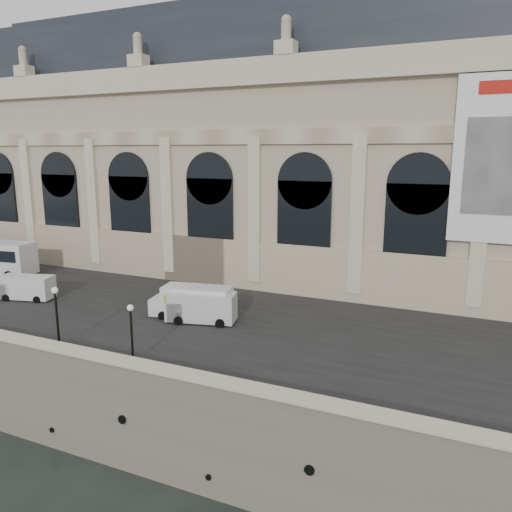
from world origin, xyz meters
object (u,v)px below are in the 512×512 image
at_px(van_b, 24,287).
at_px(box_truck, 193,302).
at_px(lamp_right, 132,335).
at_px(lamp_left, 57,318).
at_px(van_c, 198,307).

height_order(van_b, box_truck, box_truck).
height_order(van_b, lamp_right, lamp_right).
distance_m(box_truck, lamp_left, 10.85).
bearing_deg(box_truck, van_b, -173.84).
bearing_deg(van_b, van_c, 3.88).
relative_size(van_b, lamp_right, 1.32).
bearing_deg(lamp_left, van_b, 147.80).
relative_size(van_c, box_truck, 0.83).
xyz_separation_m(box_truck, lamp_left, (-5.26, -9.45, 0.85)).
height_order(van_b, lamp_left, lamp_left).
xyz_separation_m(van_b, lamp_right, (18.58, -7.72, 0.88)).
height_order(van_c, lamp_right, lamp_right).
xyz_separation_m(van_b, van_c, (18.20, 1.23, 0.10)).
bearing_deg(lamp_left, lamp_right, -1.22).
xyz_separation_m(van_c, lamp_left, (-6.15, -8.82, 0.97)).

